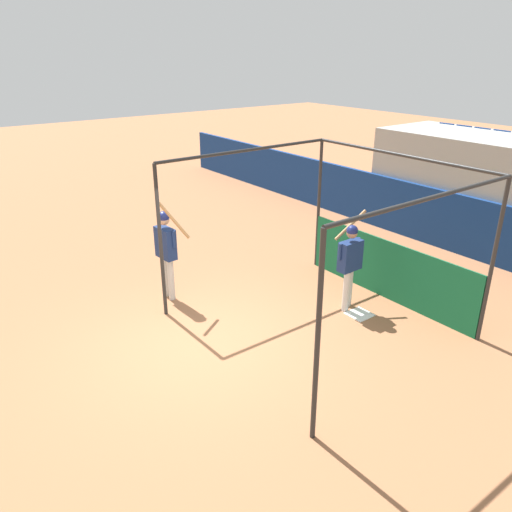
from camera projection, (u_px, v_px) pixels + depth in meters
ground_plane at (201, 343)px, 8.70m from camera, size 60.00×60.00×0.00m
outfield_wall at (450, 222)px, 12.47m from camera, size 24.00×0.12×1.48m
bleacher_section at (482, 189)px, 12.92m from camera, size 5.40×2.40×2.76m
batting_cage at (367, 248)px, 9.46m from camera, size 4.21×4.04×2.97m
home_plate at (359, 314)px, 9.62m from camera, size 0.44×0.44×0.02m
player_batter at (350, 259)px, 9.49m from camera, size 0.50×0.92×1.86m
player_waiting at (166, 246)px, 9.86m from camera, size 0.81×0.56×2.16m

